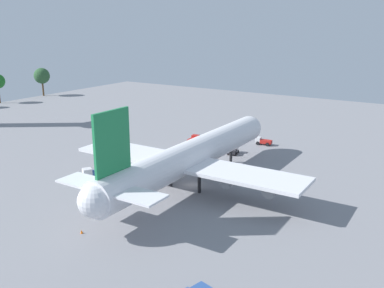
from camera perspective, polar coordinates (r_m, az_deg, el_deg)
ground_plane at (r=92.05m, az=-0.00°, el=-5.53°), size 253.50×253.50×0.00m
cargo_airplane at (r=89.72m, az=-0.05°, el=-1.59°), size 63.37×51.79×20.48m
cargo_loader at (r=123.80m, az=9.53°, el=0.38°), size 2.49×4.78×2.10m
pushback_tractor at (r=98.61m, az=-13.22°, el=-3.79°), size 5.39×4.22×2.32m
baggage_tug at (r=114.14m, az=5.59°, el=-0.82°), size 4.46×3.18×1.99m
maintenance_van at (r=122.83m, az=0.22°, el=0.55°), size 4.90×2.94×2.38m
safety_cone_nose at (r=117.42m, az=5.77°, el=-0.70°), size 0.45×0.45×0.65m
safety_cone_tail at (r=74.02m, az=-14.65°, el=-11.35°), size 0.45×0.45×0.64m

